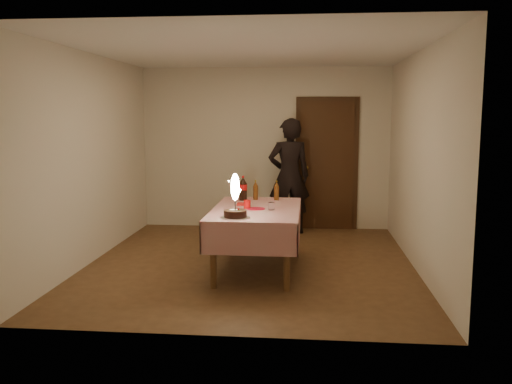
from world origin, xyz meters
TOP-DOWN VIEW (x-y plane):
  - ground at (0.00, 0.00)m, footprint 4.00×4.50m
  - room_shell at (0.03, 0.08)m, footprint 4.04×4.54m
  - dining_table at (0.10, -0.27)m, footprint 1.02×1.72m
  - birthday_cake at (-0.07, -0.88)m, footprint 0.31×0.31m
  - red_plate at (0.10, -0.32)m, footprint 0.22×0.22m
  - red_cup at (-0.01, -0.30)m, footprint 0.08×0.08m
  - clear_cup at (0.28, -0.37)m, footprint 0.07×0.07m
  - napkin_stack at (-0.08, -0.05)m, footprint 0.15×0.15m
  - cola_bottle at (-0.13, 0.31)m, footprint 0.10×0.10m
  - amber_bottle_left at (0.03, 0.38)m, footprint 0.06×0.06m
  - amber_bottle_right at (0.30, 0.36)m, footprint 0.06×0.06m
  - photographer at (0.41, 1.85)m, footprint 0.73×0.55m

SIDE VIEW (x-z plane):
  - ground at x=0.00m, z-range -0.01..0.01m
  - dining_table at x=0.10m, z-range 0.27..1.02m
  - red_plate at x=0.10m, z-range 0.75..0.76m
  - napkin_stack at x=-0.08m, z-range 0.75..0.77m
  - clear_cup at x=0.28m, z-range 0.75..0.84m
  - red_cup at x=-0.01m, z-range 0.75..0.85m
  - amber_bottle_left at x=0.03m, z-range 0.74..1.00m
  - amber_bottle_right at x=0.30m, z-range 0.74..1.00m
  - birthday_cake at x=-0.07m, z-range 0.64..1.12m
  - photographer at x=0.41m, z-range 0.00..1.79m
  - cola_bottle at x=-0.13m, z-range 0.74..1.06m
  - room_shell at x=0.03m, z-range 0.34..2.96m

